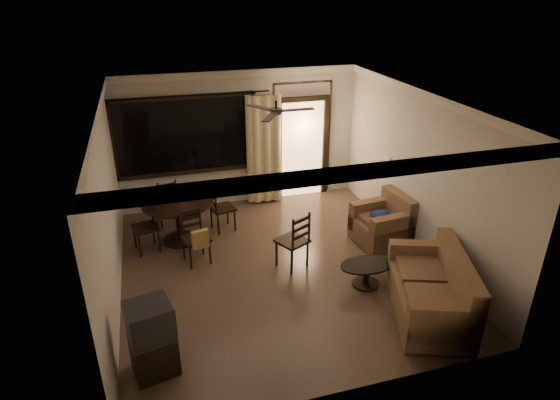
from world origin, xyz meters
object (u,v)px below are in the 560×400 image
object	(u,v)px
dining_chair_west	(147,236)
dining_chair_south	(197,246)
dining_table	(178,209)
dining_chair_east	(222,216)
side_chair	(293,250)
sofa	(434,292)
armchair	(384,224)
coffee_table	(367,271)
dining_chair_north	(167,210)
tv_cabinet	(152,338)

from	to	relation	value
dining_chair_west	dining_chair_south	bearing A→B (deg)	37.49
dining_table	dining_chair_west	xyz separation A→B (m)	(-0.59, -0.20, -0.36)
dining_chair_east	side_chair	world-z (taller)	side_chair
side_chair	sofa	bearing A→B (deg)	104.68
dining_chair_south	armchair	xyz separation A→B (m)	(3.36, -0.26, 0.07)
dining_chair_east	coffee_table	world-z (taller)	dining_chair_east
dining_table	dining_chair_north	world-z (taller)	dining_table
tv_cabinet	coffee_table	bearing A→B (deg)	3.51
dining_chair_south	tv_cabinet	xyz separation A→B (m)	(-0.80, -2.33, 0.19)
dining_chair_south	dining_chair_north	bearing A→B (deg)	90.00
dining_chair_south	tv_cabinet	distance (m)	2.47
dining_chair_north	dining_chair_south	bearing A→B (deg)	90.00
dining_chair_north	armchair	xyz separation A→B (m)	(3.74, -1.86, 0.09)
armchair	coffee_table	size ratio (longest dim) A/B	1.13
dining_table	armchair	xyz separation A→B (m)	(3.55, -1.10, -0.27)
dining_chair_north	sofa	distance (m)	5.21
dining_chair_north	armchair	distance (m)	4.18
dining_chair_east	sofa	world-z (taller)	dining_chair_east
coffee_table	side_chair	xyz separation A→B (m)	(-0.95, 0.82, 0.05)
dining_chair_east	armchair	bearing A→B (deg)	-128.73
sofa	side_chair	bearing A→B (deg)	150.97
dining_chair_east	coffee_table	bearing A→B (deg)	-156.27
armchair	coffee_table	world-z (taller)	armchair
dining_chair_north	dining_chair_west	bearing A→B (deg)	53.67
dining_chair_north	coffee_table	world-z (taller)	dining_chair_north
dining_chair_east	dining_chair_south	xyz separation A→B (m)	(-0.61, -1.03, 0.02)
dining_chair_west	dining_chair_north	world-z (taller)	same
dining_table	armchair	bearing A→B (deg)	-17.16
dining_chair_west	armchair	xyz separation A→B (m)	(4.14, -0.90, 0.09)
dining_chair_north	coffee_table	size ratio (longest dim) A/B	1.10
dining_chair_west	coffee_table	distance (m)	3.84
dining_chair_south	armchair	bearing A→B (deg)	-17.98
side_chair	armchair	bearing A→B (deg)	163.13
sofa	armchair	bearing A→B (deg)	101.13
dining_chair_east	tv_cabinet	xyz separation A→B (m)	(-1.41, -3.36, 0.21)
dining_chair_north	side_chair	bearing A→B (deg)	117.53
dining_chair_north	tv_cabinet	xyz separation A→B (m)	(-0.41, -3.92, 0.21)
dining_chair_west	side_chair	bearing A→B (deg)	48.60
dining_chair_west	dining_chair_south	world-z (taller)	same
dining_table	armchair	size ratio (longest dim) A/B	1.33
tv_cabinet	armchair	world-z (taller)	tv_cabinet
dining_chair_west	dining_chair_south	distance (m)	1.01
dining_chair_east	armchair	world-z (taller)	dining_chair_east
dining_chair_west	armchair	world-z (taller)	dining_chair_west
dining_chair_south	side_chair	world-z (taller)	side_chair
tv_cabinet	armchair	size ratio (longest dim) A/B	1.00
sofa	armchair	xyz separation A→B (m)	(0.31, 2.06, -0.00)
dining_chair_north	dining_chair_east	bearing A→B (deg)	136.76
sofa	armchair	distance (m)	2.09
coffee_table	tv_cabinet	bearing A→B (deg)	-164.18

